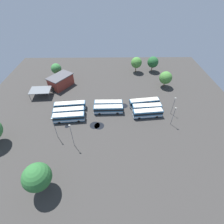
{
  "coord_description": "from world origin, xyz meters",
  "views": [
    {
      "loc": [
        0.93,
        -49.74,
        44.37
      ],
      "look_at": [
        1.53,
        -1.17,
        1.45
      ],
      "focal_mm": 26.03,
      "sensor_mm": 36.0,
      "label": 1
    }
  ],
  "objects_px": {
    "bus_row0_slot0": "(69,117)",
    "lamp_post_mid_lot": "(173,105)",
    "lamp_post_near_entrance": "(173,116)",
    "tree_south_edge": "(166,78)",
    "bus_row2_slot1": "(147,108)",
    "tree_east_edge": "(37,177)",
    "bus_row2_slot0": "(148,113)",
    "bus_row2_slot2": "(144,102)",
    "depot_building": "(61,81)",
    "tree_northeast": "(56,69)",
    "maintenance_shelter": "(40,90)",
    "lamp_post_by_building": "(72,135)",
    "tree_northwest": "(136,63)",
    "bus_row0_slot2": "(70,106)",
    "tree_north_edge": "(153,62)",
    "bus_row1_slot2": "(108,104)",
    "lamp_post_far_corner": "(55,127)",
    "bus_row0_slot1": "(69,112)",
    "bus_row1_slot1": "(108,109)"
  },
  "relations": [
    {
      "from": "bus_row1_slot1",
      "to": "bus_row2_slot1",
      "type": "distance_m",
      "value": 15.69
    },
    {
      "from": "lamp_post_by_building",
      "to": "tree_northeast",
      "type": "bearing_deg",
      "value": 109.43
    },
    {
      "from": "bus_row2_slot2",
      "to": "bus_row2_slot0",
      "type": "bearing_deg",
      "value": -87.26
    },
    {
      "from": "bus_row1_slot2",
      "to": "bus_row2_slot0",
      "type": "height_order",
      "value": "same"
    },
    {
      "from": "bus_row1_slot2",
      "to": "lamp_post_far_corner",
      "type": "distance_m",
      "value": 24.09
    },
    {
      "from": "lamp_post_far_corner",
      "to": "tree_northwest",
      "type": "xyz_separation_m",
      "value": [
        33.0,
        47.74,
        0.63
      ]
    },
    {
      "from": "tree_northwest",
      "to": "tree_northeast",
      "type": "distance_m",
      "value": 43.23
    },
    {
      "from": "lamp_post_by_building",
      "to": "tree_north_edge",
      "type": "bearing_deg",
      "value": 55.35
    },
    {
      "from": "maintenance_shelter",
      "to": "tree_northeast",
      "type": "distance_m",
      "value": 17.93
    },
    {
      "from": "lamp_post_by_building",
      "to": "tree_east_edge",
      "type": "xyz_separation_m",
      "value": [
        -5.84,
        -14.22,
        1.02
      ]
    },
    {
      "from": "bus_row0_slot2",
      "to": "depot_building",
      "type": "xyz_separation_m",
      "value": [
        -7.67,
        17.93,
        1.11
      ]
    },
    {
      "from": "bus_row2_slot0",
      "to": "lamp_post_far_corner",
      "type": "bearing_deg",
      "value": -162.68
    },
    {
      "from": "lamp_post_near_entrance",
      "to": "tree_north_edge",
      "type": "xyz_separation_m",
      "value": [
        1.04,
        42.77,
        0.98
      ]
    },
    {
      "from": "bus_row2_slot1",
      "to": "tree_south_edge",
      "type": "distance_m",
      "value": 22.43
    },
    {
      "from": "maintenance_shelter",
      "to": "tree_north_edge",
      "type": "distance_m",
      "value": 60.48
    },
    {
      "from": "bus_row2_slot2",
      "to": "bus_row1_slot1",
      "type": "bearing_deg",
      "value": -164.37
    },
    {
      "from": "lamp_post_far_corner",
      "to": "tree_south_edge",
      "type": "height_order",
      "value": "lamp_post_far_corner"
    },
    {
      "from": "bus_row1_slot2",
      "to": "lamp_post_by_building",
      "type": "relative_size",
      "value": 1.19
    },
    {
      "from": "bus_row2_slot0",
      "to": "depot_building",
      "type": "height_order",
      "value": "depot_building"
    },
    {
      "from": "bus_row2_slot0",
      "to": "depot_building",
      "type": "bearing_deg",
      "value": 149.57
    },
    {
      "from": "bus_row2_slot2",
      "to": "lamp_post_near_entrance",
      "type": "height_order",
      "value": "lamp_post_near_entrance"
    },
    {
      "from": "bus_row0_slot0",
      "to": "tree_south_edge",
      "type": "height_order",
      "value": "tree_south_edge"
    },
    {
      "from": "bus_row2_slot1",
      "to": "tree_north_edge",
      "type": "distance_m",
      "value": 36.4
    },
    {
      "from": "bus_row0_slot0",
      "to": "lamp_post_mid_lot",
      "type": "bearing_deg",
      "value": 5.08
    },
    {
      "from": "lamp_post_mid_lot",
      "to": "bus_row2_slot0",
      "type": "bearing_deg",
      "value": -171.14
    },
    {
      "from": "bus_row2_slot1",
      "to": "lamp_post_near_entrance",
      "type": "relative_size",
      "value": 1.48
    },
    {
      "from": "tree_east_edge",
      "to": "bus_row2_slot0",
      "type": "bearing_deg",
      "value": 40.61
    },
    {
      "from": "tree_east_edge",
      "to": "tree_northwest",
      "type": "bearing_deg",
      "value": 63.56
    },
    {
      "from": "bus_row0_slot2",
      "to": "lamp_post_far_corner",
      "type": "distance_m",
      "value": 15.79
    },
    {
      "from": "tree_north_edge",
      "to": "tree_south_edge",
      "type": "bearing_deg",
      "value": -79.76
    },
    {
      "from": "bus_row2_slot1",
      "to": "bus_row0_slot2",
      "type": "bearing_deg",
      "value": 176.78
    },
    {
      "from": "bus_row2_slot1",
      "to": "bus_row2_slot2",
      "type": "xyz_separation_m",
      "value": [
        -0.48,
        3.54,
        0.0
      ]
    },
    {
      "from": "maintenance_shelter",
      "to": "tree_north_edge",
      "type": "xyz_separation_m",
      "value": [
        55.54,
        23.83,
        2.17
      ]
    },
    {
      "from": "bus_row2_slot2",
      "to": "lamp_post_mid_lot",
      "type": "relative_size",
      "value": 1.61
    },
    {
      "from": "tree_south_edge",
      "to": "bus_row2_slot1",
      "type": "bearing_deg",
      "value": -122.59
    },
    {
      "from": "bus_row0_slot2",
      "to": "bus_row2_slot2",
      "type": "distance_m",
      "value": 31.11
    },
    {
      "from": "bus_row2_slot1",
      "to": "lamp_post_near_entrance",
      "type": "distance_m",
      "value": 11.4
    },
    {
      "from": "tree_south_edge",
      "to": "tree_northeast",
      "type": "relative_size",
      "value": 1.03
    },
    {
      "from": "bus_row0_slot0",
      "to": "tree_northeast",
      "type": "xyz_separation_m",
      "value": [
        -12.37,
        34.08,
        3.26
      ]
    },
    {
      "from": "bus_row1_slot1",
      "to": "bus_row2_slot1",
      "type": "relative_size",
      "value": 0.99
    },
    {
      "from": "lamp_post_near_entrance",
      "to": "tree_south_edge",
      "type": "distance_m",
      "value": 26.71
    },
    {
      "from": "lamp_post_by_building",
      "to": "tree_northwest",
      "type": "distance_m",
      "value": 57.78
    },
    {
      "from": "tree_north_edge",
      "to": "tree_east_edge",
      "type": "bearing_deg",
      "value": -122.25
    },
    {
      "from": "bus_row2_slot1",
      "to": "tree_south_edge",
      "type": "xyz_separation_m",
      "value": [
        11.96,
        18.71,
        3.16
      ]
    },
    {
      "from": "tree_northwest",
      "to": "tree_east_edge",
      "type": "xyz_separation_m",
      "value": [
        -32.55,
        -65.45,
        0.66
      ]
    },
    {
      "from": "bus_row0_slot2",
      "to": "maintenance_shelter",
      "type": "distance_m",
      "value": 17.8
    },
    {
      "from": "bus_row0_slot1",
      "to": "tree_south_edge",
      "type": "relative_size",
      "value": 1.55
    },
    {
      "from": "lamp_post_by_building",
      "to": "tree_northeast",
      "type": "distance_m",
      "value": 48.62
    },
    {
      "from": "lamp_post_far_corner",
      "to": "lamp_post_by_building",
      "type": "height_order",
      "value": "lamp_post_by_building"
    },
    {
      "from": "tree_northeast",
      "to": "tree_north_edge",
      "type": "bearing_deg",
      "value": 6.88
    }
  ]
}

